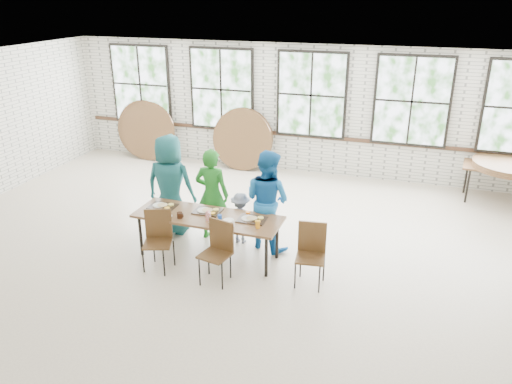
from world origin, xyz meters
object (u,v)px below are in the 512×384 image
at_px(chair_near_right, 218,246).
at_px(storage_table, 510,171).
at_px(chair_near_left, 158,234).
at_px(dining_table, 208,219).

xyz_separation_m(chair_near_right, storage_table, (4.52, 4.61, 0.13)).
relative_size(chair_near_left, chair_near_right, 1.00).
distance_m(dining_table, chair_near_right, 0.73).
bearing_deg(storage_table, chair_near_right, -128.55).
bearing_deg(chair_near_right, storage_table, 57.61).
relative_size(chair_near_left, storage_table, 0.51).
bearing_deg(chair_near_left, storage_table, 19.72).
distance_m(chair_near_right, storage_table, 6.46).
height_order(dining_table, chair_near_right, chair_near_right).
bearing_deg(dining_table, chair_near_left, -139.03).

